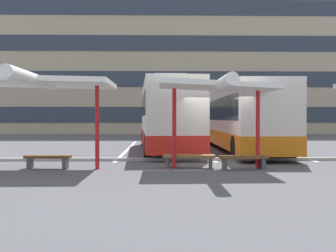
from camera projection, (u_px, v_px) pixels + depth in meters
ground_plane at (217, 163)px, 15.68m from camera, size 160.00×160.00×0.00m
terminal_building at (178, 55)px, 50.17m from camera, size 44.69×13.56×21.58m
coach_bus_0 at (167, 117)px, 21.40m from camera, size 3.11×11.41×3.77m
coach_bus_1 at (242, 119)px, 21.40m from camera, size 2.63×12.56×3.61m
lane_stripe_0 at (128, 149)px, 22.80m from camera, size 0.16×14.00×0.01m
lane_stripe_1 at (199, 149)px, 22.88m from camera, size 0.16×14.00×0.01m
lane_stripe_2 at (270, 149)px, 22.96m from camera, size 0.16×14.00×0.01m
waiting_shelter_0 at (44, 83)px, 13.47m from camera, size 4.39×5.23×3.05m
bench_0 at (48, 159)px, 13.95m from camera, size 1.56×0.57×0.45m
waiting_shelter_1 at (217, 88)px, 13.69m from camera, size 3.84×4.47×2.95m
bench_1 at (189, 158)px, 14.15m from camera, size 1.80×0.66×0.45m
bench_2 at (244, 159)px, 13.82m from camera, size 1.62×0.51×0.45m
platform_kerb at (214, 159)px, 16.54m from camera, size 44.00×0.24×0.12m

